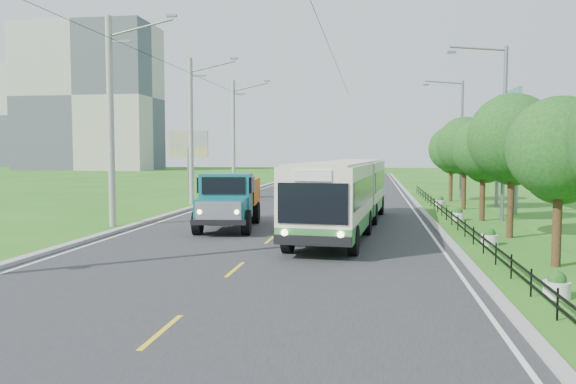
% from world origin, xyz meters
% --- Properties ---
extents(ground, '(240.00, 240.00, 0.00)m').
position_xyz_m(ground, '(0.00, 0.00, 0.00)').
color(ground, '#276A19').
rests_on(ground, ground).
extents(road, '(14.00, 120.00, 0.02)m').
position_xyz_m(road, '(0.00, 20.00, 0.01)').
color(road, '#28282B').
rests_on(road, ground).
extents(curb_left, '(0.40, 120.00, 0.15)m').
position_xyz_m(curb_left, '(-7.20, 20.00, 0.07)').
color(curb_left, '#9E9E99').
rests_on(curb_left, ground).
extents(curb_right, '(0.30, 120.00, 0.10)m').
position_xyz_m(curb_right, '(7.15, 20.00, 0.05)').
color(curb_right, '#9E9E99').
rests_on(curb_right, ground).
extents(edge_line_left, '(0.12, 120.00, 0.00)m').
position_xyz_m(edge_line_left, '(-6.65, 20.00, 0.02)').
color(edge_line_left, silver).
rests_on(edge_line_left, road).
extents(edge_line_right, '(0.12, 120.00, 0.00)m').
position_xyz_m(edge_line_right, '(6.65, 20.00, 0.02)').
color(edge_line_right, silver).
rests_on(edge_line_right, road).
extents(centre_dash, '(0.12, 2.20, 0.00)m').
position_xyz_m(centre_dash, '(0.00, 0.00, 0.02)').
color(centre_dash, yellow).
rests_on(centre_dash, road).
extents(railing_right, '(0.04, 40.00, 0.60)m').
position_xyz_m(railing_right, '(8.00, 14.00, 0.30)').
color(railing_right, black).
rests_on(railing_right, ground).
extents(pole_near, '(3.51, 0.32, 10.00)m').
position_xyz_m(pole_near, '(-8.26, 9.00, 5.09)').
color(pole_near, gray).
rests_on(pole_near, ground).
extents(pole_mid, '(3.51, 0.32, 10.00)m').
position_xyz_m(pole_mid, '(-8.26, 21.00, 5.09)').
color(pole_mid, gray).
rests_on(pole_mid, ground).
extents(pole_far, '(3.51, 0.32, 10.00)m').
position_xyz_m(pole_far, '(-8.26, 33.00, 5.09)').
color(pole_far, gray).
rests_on(pole_far, ground).
extents(tree_second, '(3.18, 3.26, 5.30)m').
position_xyz_m(tree_second, '(9.86, 2.14, 3.52)').
color(tree_second, '#382314').
rests_on(tree_second, ground).
extents(tree_third, '(3.60, 3.62, 6.00)m').
position_xyz_m(tree_third, '(9.86, 8.14, 3.99)').
color(tree_third, '#382314').
rests_on(tree_third, ground).
extents(tree_fourth, '(3.24, 3.31, 5.40)m').
position_xyz_m(tree_fourth, '(9.86, 14.14, 3.59)').
color(tree_fourth, '#382314').
rests_on(tree_fourth, ground).
extents(tree_fifth, '(3.48, 3.52, 5.80)m').
position_xyz_m(tree_fifth, '(9.86, 20.14, 3.85)').
color(tree_fifth, '#382314').
rests_on(tree_fifth, ground).
extents(tree_back, '(3.30, 3.36, 5.50)m').
position_xyz_m(tree_back, '(9.86, 26.14, 3.65)').
color(tree_back, '#382314').
rests_on(tree_back, ground).
extents(streetlight_mid, '(3.02, 0.20, 9.07)m').
position_xyz_m(streetlight_mid, '(10.64, 14.00, 4.90)').
color(streetlight_mid, slate).
rests_on(streetlight_mid, ground).
extents(streetlight_far, '(3.02, 0.20, 9.07)m').
position_xyz_m(streetlight_far, '(10.64, 28.00, 4.90)').
color(streetlight_far, slate).
rests_on(streetlight_far, ground).
extents(planter_front, '(0.64, 0.64, 0.67)m').
position_xyz_m(planter_front, '(8.60, -2.00, 0.29)').
color(planter_front, silver).
rests_on(planter_front, ground).
extents(planter_near, '(0.64, 0.64, 0.67)m').
position_xyz_m(planter_near, '(8.60, 6.00, 0.29)').
color(planter_near, silver).
rests_on(planter_near, ground).
extents(planter_mid, '(0.64, 0.64, 0.67)m').
position_xyz_m(planter_mid, '(8.60, 14.00, 0.29)').
color(planter_mid, silver).
rests_on(planter_mid, ground).
extents(planter_far, '(0.64, 0.64, 0.67)m').
position_xyz_m(planter_far, '(8.60, 22.00, 0.29)').
color(planter_far, silver).
rests_on(planter_far, ground).
extents(billboard_left, '(3.00, 0.20, 5.20)m').
position_xyz_m(billboard_left, '(-9.50, 24.00, 3.87)').
color(billboard_left, slate).
rests_on(billboard_left, ground).
extents(billboard_right, '(0.24, 6.00, 7.30)m').
position_xyz_m(billboard_right, '(12.30, 20.00, 5.34)').
color(billboard_right, slate).
rests_on(billboard_right, ground).
extents(apartment_near, '(28.00, 14.00, 30.00)m').
position_xyz_m(apartment_near, '(-55.00, 95.00, 15.00)').
color(apartment_near, '#B7B2A3').
rests_on(apartment_near, ground).
extents(apartment_far, '(24.00, 14.00, 26.00)m').
position_xyz_m(apartment_far, '(-80.00, 120.00, 13.00)').
color(apartment_far, '#B7B2A3').
rests_on(apartment_far, ground).
extents(bus, '(3.89, 16.11, 3.08)m').
position_xyz_m(bus, '(2.86, 9.44, 1.85)').
color(bus, '#337F38').
rests_on(bus, ground).
extents(dump_truck, '(3.00, 6.44, 2.62)m').
position_xyz_m(dump_truck, '(-2.52, 9.08, 1.48)').
color(dump_truck, '#12636D').
rests_on(dump_truck, ground).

